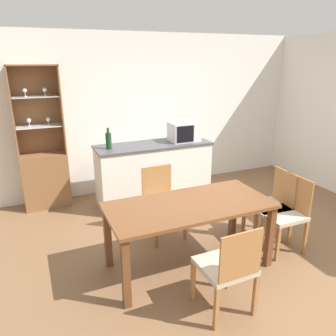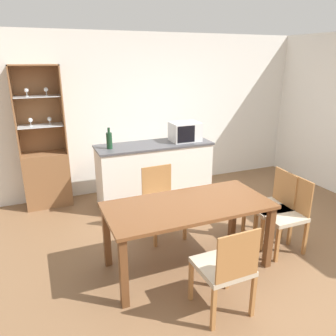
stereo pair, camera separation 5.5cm
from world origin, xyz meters
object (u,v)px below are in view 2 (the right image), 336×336
display_cabinet (46,167)px  wine_bottle (109,140)px  dining_chair_side_right_near (285,214)px  dining_table (188,213)px  microwave (185,132)px  dining_chair_head_near (225,268)px  dining_chair_head_far (162,202)px  dining_chair_side_right_far (271,206)px

display_cabinet → wine_bottle: display_cabinet is taller
dining_chair_side_right_near → dining_table: bearing=84.6°
wine_bottle → microwave: bearing=0.3°
dining_chair_side_right_near → dining_chair_head_near: (-1.19, -0.62, 0.00)m
dining_chair_head_near → dining_chair_side_right_near: bearing=26.2°
dining_chair_head_far → display_cabinet: bearing=-52.4°
dining_chair_side_right_near → wine_bottle: 2.52m
dining_chair_side_right_far → microwave: bearing=18.2°
display_cabinet → dining_chair_side_right_far: size_ratio=2.38×
display_cabinet → microwave: display_cabinet is taller
microwave → dining_table: bearing=-114.2°
display_cabinet → microwave: bearing=-13.8°
dining_chair_side_right_near → dining_chair_side_right_far: 0.24m
dining_table → dining_chair_head_near: (0.00, -0.74, -0.19)m
dining_chair_side_right_near → dining_chair_head_near: 1.34m
dining_chair_side_right_far → microwave: 1.79m
dining_chair_head_near → wine_bottle: (-0.41, 2.47, 0.60)m
display_cabinet → dining_chair_head_near: size_ratio=2.38×
display_cabinet → wine_bottle: size_ratio=6.87×
dining_chair_head_near → dining_chair_side_right_far: same height
dining_chair_head_far → microwave: microwave is taller
display_cabinet → dining_chair_side_right_near: 3.42m
dining_table → display_cabinet: bearing=119.6°
dining_table → dining_chair_side_right_far: 1.21m
microwave → dining_chair_head_near: bearing=-107.5°
dining_chair_side_right_far → wine_bottle: size_ratio=2.89×
dining_chair_side_right_near → dining_chair_head_near: size_ratio=1.00×
microwave → dining_chair_head_far: bearing=-128.0°
dining_table → wine_bottle: 1.83m
dining_chair_side_right_near → wine_bottle: wine_bottle is taller
display_cabinet → dining_chair_head_far: 1.98m
dining_chair_side_right_near → dining_chair_head_far: size_ratio=1.00×
dining_chair_side_right_near → microwave: microwave is taller
dining_chair_head_far → wine_bottle: (-0.41, 1.00, 0.60)m
dining_chair_head_far → dining_chair_head_near: bearing=87.6°
dining_table → dining_chair_side_right_near: bearing=-5.8°
dining_chair_head_near → dining_table: bearing=88.9°
dining_chair_head_near → wine_bottle: size_ratio=2.89×
dining_chair_side_right_near → display_cabinet: bearing=46.6°
dining_table → dining_chair_side_right_near: (1.19, -0.12, -0.19)m
dining_table → microwave: 1.96m
dining_chair_head_far → dining_chair_side_right_near: bearing=141.7°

